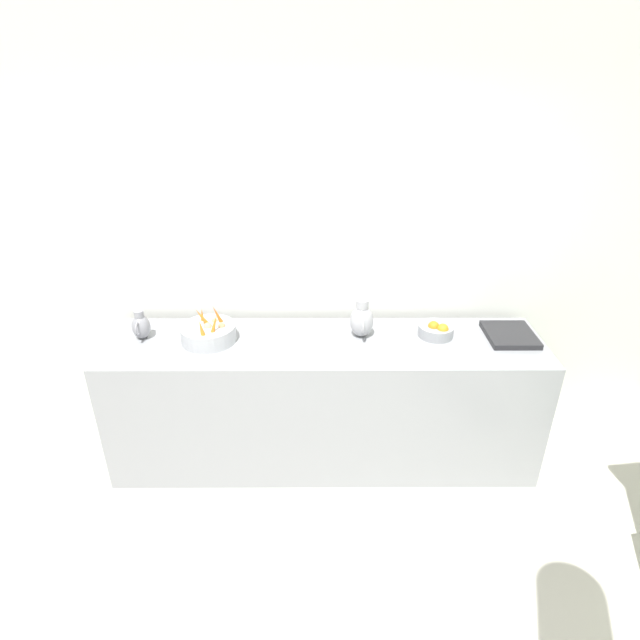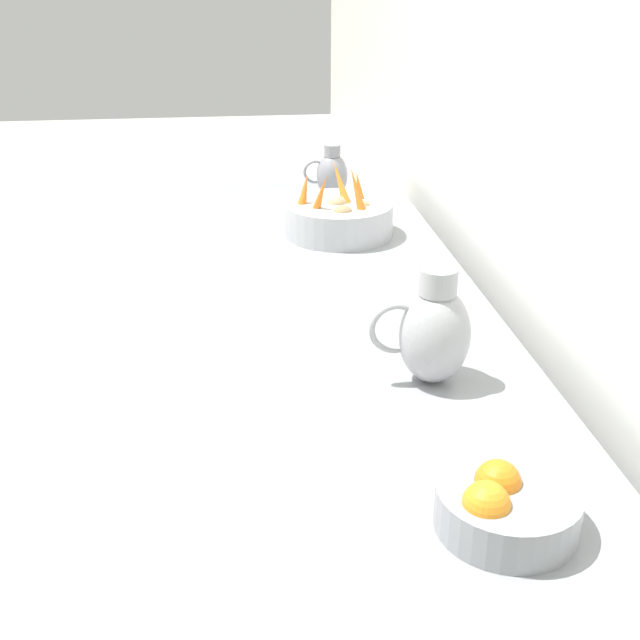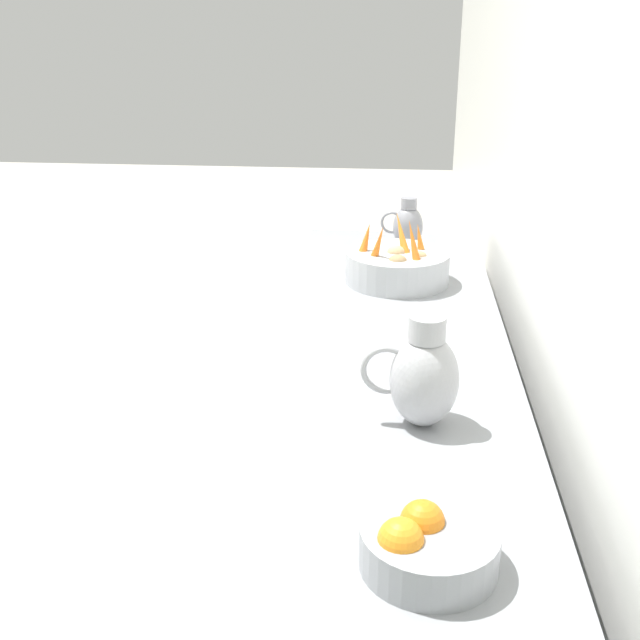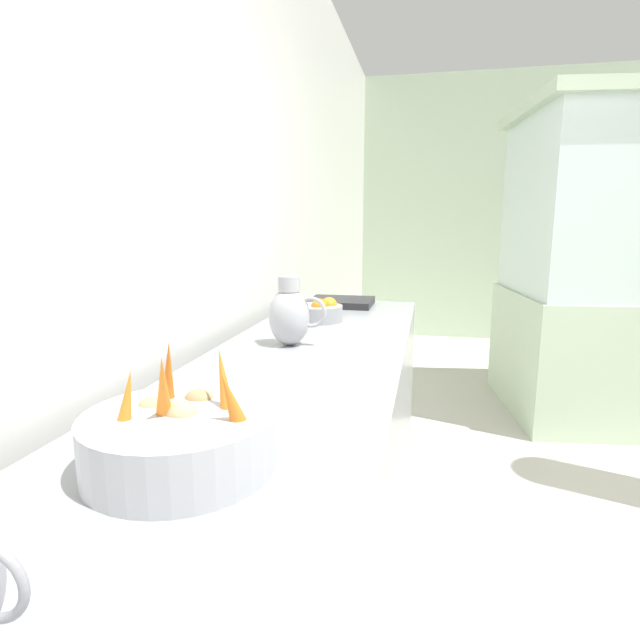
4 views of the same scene
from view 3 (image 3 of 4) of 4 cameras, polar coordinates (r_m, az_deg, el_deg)
The scene contains 5 objects.
prep_counter at distance 2.19m, azimuth 4.42°, elevation -14.73°, with size 0.67×2.77×0.91m, color gray.
vegetable_colander at distance 2.62m, azimuth 5.67°, elevation 3.95°, with size 0.35×0.35×0.23m.
orange_bowl at distance 1.32m, azimuth 7.73°, elevation -15.95°, with size 0.23×0.23×0.11m.
metal_pitcher_tall at distance 1.70m, azimuth 7.55°, elevation -4.11°, with size 0.21×0.15×0.25m.
metal_pitcher_short at distance 3.03m, azimuth 6.41°, elevation 6.91°, with size 0.16×0.11×0.19m.
Camera 3 is at (-1.52, 1.77, 1.75)m, focal length 43.78 mm.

